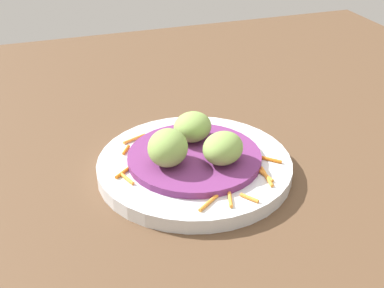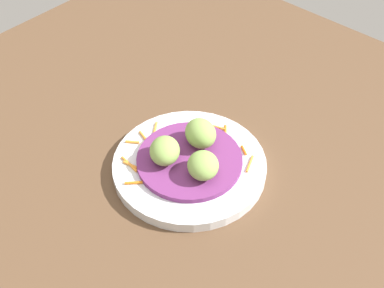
{
  "view_description": "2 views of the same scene",
  "coord_description": "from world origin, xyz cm",
  "px_view_note": "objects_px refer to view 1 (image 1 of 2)",
  "views": [
    {
      "loc": [
        20.87,
        50.58,
        35.96
      ],
      "look_at": [
        3.85,
        0.74,
        5.64
      ],
      "focal_mm": 48.19,
      "sensor_mm": 36.0,
      "label": 1
    },
    {
      "loc": [
        -35.48,
        -34.47,
        60.71
      ],
      "look_at": [
        4.97,
        1.92,
        6.24
      ],
      "focal_mm": 48.56,
      "sensor_mm": 36.0,
      "label": 2
    }
  ],
  "objects_px": {
    "main_plate": "(194,166)",
    "guac_scoop_left": "(223,148)",
    "guac_scoop_center": "(193,127)",
    "guac_scoop_right": "(168,148)"
  },
  "relations": [
    {
      "from": "guac_scoop_center",
      "to": "guac_scoop_right",
      "type": "relative_size",
      "value": 0.95
    },
    {
      "from": "guac_scoop_center",
      "to": "guac_scoop_right",
      "type": "xyz_separation_m",
      "value": [
        0.04,
        0.04,
        0.0
      ]
    },
    {
      "from": "main_plate",
      "to": "guac_scoop_left",
      "type": "height_order",
      "value": "guac_scoop_left"
    },
    {
      "from": "main_plate",
      "to": "guac_scoop_center",
      "type": "xyz_separation_m",
      "value": [
        -0.01,
        -0.03,
        0.03
      ]
    },
    {
      "from": "guac_scoop_left",
      "to": "guac_scoop_center",
      "type": "xyz_separation_m",
      "value": [
        0.02,
        -0.06,
        -0.0
      ]
    },
    {
      "from": "main_plate",
      "to": "guac_scoop_center",
      "type": "height_order",
      "value": "guac_scoop_center"
    },
    {
      "from": "guac_scoop_left",
      "to": "guac_scoop_right",
      "type": "relative_size",
      "value": 0.98
    },
    {
      "from": "main_plate",
      "to": "guac_scoop_center",
      "type": "bearing_deg",
      "value": -105.43
    },
    {
      "from": "guac_scoop_center",
      "to": "guac_scoop_right",
      "type": "bearing_deg",
      "value": 44.57
    },
    {
      "from": "guac_scoop_center",
      "to": "main_plate",
      "type": "bearing_deg",
      "value": 74.57
    }
  ]
}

